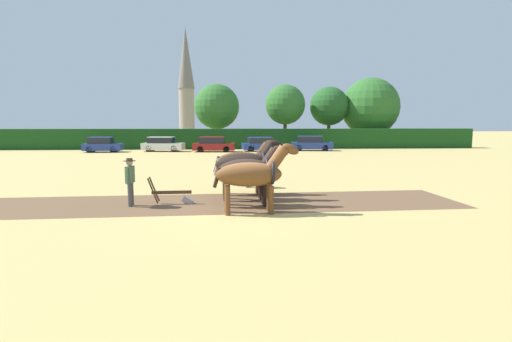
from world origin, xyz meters
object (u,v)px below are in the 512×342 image
(tree_far_left, at_px, (217,107))
(draft_horse_lead_right, at_px, (249,171))
(tree_center_left, at_px, (329,106))
(parked_car_center_left, at_px, (213,145))
(draft_horse_lead_left, at_px, (253,174))
(church_spire, at_px, (186,81))
(tree_left, at_px, (285,105))
(parked_car_left, at_px, (163,144))
(draft_horse_trail_right, at_px, (244,162))
(parked_car_center_right, at_px, (311,144))
(parked_car_far_left, at_px, (102,145))
(parked_car_center, at_px, (262,144))
(farmer_at_plow, at_px, (130,178))
(farmer_beside_team, at_px, (248,167))
(plow, at_px, (175,196))
(tree_center, at_px, (370,107))
(draft_horse_trail_left, at_px, (246,164))

(tree_far_left, relative_size, draft_horse_lead_right, 2.80)
(tree_center_left, xyz_separation_m, parked_car_center_left, (-14.55, -9.18, -4.38))
(draft_horse_lead_left, bearing_deg, church_spire, 95.60)
(tree_left, height_order, parked_car_left, tree_left)
(tree_center_left, bearing_deg, draft_horse_trail_right, -109.54)
(parked_car_center_right, bearing_deg, church_spire, 124.13)
(tree_far_left, height_order, draft_horse_lead_right, tree_far_left)
(tree_far_left, height_order, parked_car_far_left, tree_far_left)
(draft_horse_trail_right, xyz_separation_m, parked_car_center, (2.79, 25.88, -0.66))
(tree_left, xyz_separation_m, draft_horse_trail_right, (-6.38, -33.52, -3.90))
(tree_center_left, relative_size, parked_car_far_left, 1.98)
(draft_horse_lead_left, height_order, parked_car_left, draft_horse_lead_left)
(tree_far_left, relative_size, parked_car_center_right, 1.66)
(tree_center_left, relative_size, church_spire, 0.36)
(tree_left, xyz_separation_m, parked_car_center_right, (1.89, -7.29, -4.51))
(draft_horse_lead_right, bearing_deg, tree_center_left, 69.46)
(draft_horse_lead_right, bearing_deg, parked_car_center_right, 71.76)
(draft_horse_lead_left, distance_m, farmer_at_plow, 4.66)
(tree_center_left, distance_m, draft_horse_lead_left, 40.07)
(church_spire, height_order, parked_car_far_left, church_spire)
(draft_horse_lead_right, xyz_separation_m, farmer_beside_team, (0.17, 4.24, -0.34))
(plow, xyz_separation_m, parked_car_center_left, (0.33, 27.14, 0.43))
(tree_center_left, distance_m, draft_horse_lead_right, 38.95)
(draft_horse_trail_right, distance_m, parked_car_left, 27.11)
(draft_horse_trail_right, bearing_deg, farmer_at_plow, -154.91)
(plow, xyz_separation_m, parked_car_left, (-5.09, 27.90, 0.43))
(farmer_at_plow, bearing_deg, tree_center, 63.79)
(draft_horse_lead_right, relative_size, parked_car_far_left, 0.72)
(draft_horse_lead_right, bearing_deg, tree_center, 62.25)
(farmer_at_plow, height_order, parked_car_center, farmer_at_plow)
(farmer_beside_team, xyz_separation_m, parked_car_far_left, (-14.12, 23.62, -0.20))
(tree_left, relative_size, parked_car_far_left, 2.02)
(church_spire, bearing_deg, tree_left, -61.46)
(tree_far_left, bearing_deg, church_spire, 103.34)
(church_spire, xyz_separation_m, parked_car_center_left, (6.59, -36.47, -10.27))
(farmer_at_plow, relative_size, parked_car_far_left, 0.46)
(farmer_beside_team, xyz_separation_m, parked_car_left, (-8.03, 24.16, -0.21))
(tree_center_left, height_order, draft_horse_lead_left, tree_center_left)
(draft_horse_lead_left, bearing_deg, tree_center, 63.04)
(parked_car_far_left, height_order, parked_car_center_left, parked_car_center_left)
(draft_horse_trail_left, relative_size, parked_car_center_right, 0.61)
(draft_horse_lead_left, bearing_deg, plow, 146.56)
(tree_left, relative_size, draft_horse_lead_right, 2.80)
(draft_horse_lead_left, xyz_separation_m, draft_horse_lead_right, (-0.07, 1.21, -0.04))
(tree_far_left, xyz_separation_m, tree_center, (20.01, 1.47, 0.06))
(farmer_at_plow, height_order, parked_car_center_right, farmer_at_plow)
(draft_horse_trail_right, height_order, farmer_at_plow, draft_horse_trail_right)
(tree_far_left, relative_size, parked_car_center, 1.77)
(church_spire, xyz_separation_m, farmer_at_plow, (4.68, -63.89, -9.98))
(parked_car_left, bearing_deg, farmer_at_plow, -75.86)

